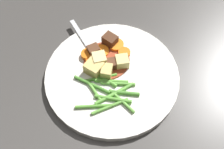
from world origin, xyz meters
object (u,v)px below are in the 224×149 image
Objects in this scene: carrot_slice_0 at (116,45)px; potato_chunk_1 at (99,60)px; meat_chunk_1 at (110,41)px; meat_chunk_0 at (93,50)px; potato_chunk_2 at (122,62)px; carrot_slice_2 at (88,55)px; fork at (89,48)px; potato_chunk_0 at (94,68)px; carrot_slice_3 at (101,52)px; dinner_plate at (112,76)px; carrot_slice_1 at (124,53)px; meat_chunk_2 at (114,64)px; potato_chunk_3 at (107,72)px; carrot_slice_4 at (92,60)px.

potato_chunk_1 reaches higher than carrot_slice_0.
meat_chunk_1 is at bearing -19.92° from potato_chunk_1.
potato_chunk_2 is at bearing -113.28° from meat_chunk_0.
fork is at bearing -2.81° from carrot_slice_2.
fork is (0.06, 0.02, -0.01)m from potato_chunk_0.
carrot_slice_0 is 0.04m from carrot_slice_3.
carrot_slice_3 is 1.01× the size of potato_chunk_0.
meat_chunk_1 reaches higher than fork.
dinner_plate is 0.08m from meat_chunk_1.
carrot_slice_1 is 0.04m from meat_chunk_2.
potato_chunk_0 reaches higher than carrot_slice_1.
meat_chunk_2 is at bearing -169.85° from meat_chunk_1.
carrot_slice_1 is 1.00× the size of potato_chunk_2.
carrot_slice_1 is 0.94× the size of potato_chunk_3.
potato_chunk_1 is (-0.03, 0.00, 0.01)m from carrot_slice_3.
meat_chunk_0 is at bearing -55.98° from carrot_slice_2.
carrot_slice_3 is at bearing 25.92° from dinner_plate.
carrot_slice_2 is 1.00× the size of meat_chunk_2.
potato_chunk_2 is (-0.02, -0.08, 0.01)m from carrot_slice_2.
potato_chunk_0 is 0.06m from potato_chunk_2.
potato_chunk_0 is 1.21× the size of potato_chunk_1.
meat_chunk_0 is 0.82× the size of meat_chunk_1.
carrot_slice_2 is 1.17× the size of meat_chunk_0.
carrot_slice_0 is 1.14× the size of meat_chunk_1.
carrot_slice_3 is 0.03m from meat_chunk_1.
carrot_slice_1 is at bearing -32.30° from meat_chunk_2.
carrot_slice_2 is 1.00× the size of potato_chunk_1.
meat_chunk_0 is at bearing 114.41° from carrot_slice_0.
meat_chunk_1 is (0.05, -0.04, 0.01)m from carrot_slice_4.
carrot_slice_2 is at bearing 177.19° from fork.
meat_chunk_1 is at bearing -37.12° from carrot_slice_4.
meat_chunk_1 reaches higher than carrot_slice_4.
carrot_slice_0 is at bearing 16.74° from potato_chunk_2.
potato_chunk_0 is 0.05m from meat_chunk_0.
carrot_slice_4 is 0.95× the size of potato_chunk_2.
carrot_slice_0 is at bearing -108.85° from meat_chunk_1.
dinner_plate is 10.03× the size of potato_chunk_3.
potato_chunk_1 is at bearing 145.87° from carrot_slice_0.
dinner_plate is at bearing -140.72° from fork.
carrot_slice_3 is (0.06, 0.03, 0.01)m from dinner_plate.
potato_chunk_2 is at bearing -94.46° from carrot_slice_4.
carrot_slice_1 is at bearing -99.19° from fork.
potato_chunk_1 is 0.05m from potato_chunk_2.
meat_chunk_0 reaches higher than carrot_slice_2.
fork is (0.02, -0.00, -0.00)m from carrot_slice_2.
carrot_slice_2 is at bearing 126.72° from meat_chunk_1.
potato_chunk_3 is (-0.01, -0.03, -0.00)m from potato_chunk_0.
carrot_slice_4 is (-0.02, 0.02, 0.00)m from carrot_slice_3.
meat_chunk_0 is at bearing -139.29° from fork.
potato_chunk_0 reaches higher than potato_chunk_2.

